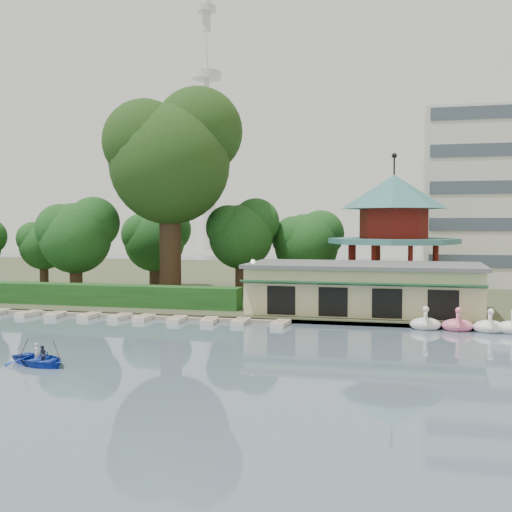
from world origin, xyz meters
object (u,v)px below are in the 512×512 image
(boathouse, at_px, (364,287))
(pavilion, at_px, (394,224))
(rowboat_with_passengers, at_px, (40,355))
(dock, at_px, (88,314))
(big_tree, at_px, (172,153))

(boathouse, xyz_separation_m, pavilion, (2.00, 10.03, 5.11))
(pavilion, relative_size, rowboat_with_passengers, 2.15)
(dock, height_order, pavilion, pavilion)
(pavilion, relative_size, big_tree, 0.66)
(big_tree, distance_m, rowboat_with_passengers, 31.54)
(rowboat_with_passengers, bearing_deg, big_tree, 96.80)
(dock, distance_m, rowboat_with_passengers, 18.43)
(dock, bearing_deg, pavilion, 31.66)
(pavilion, height_order, rowboat_with_passengers, pavilion)
(big_tree, bearing_deg, boathouse, -18.25)
(dock, xyz_separation_m, rowboat_with_passengers, (6.52, -17.23, 0.42))
(dock, xyz_separation_m, big_tree, (3.16, 10.99, 14.11))
(boathouse, distance_m, big_tree, 23.12)
(pavilion, bearing_deg, big_tree, -169.63)
(big_tree, height_order, rowboat_with_passengers, big_tree)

